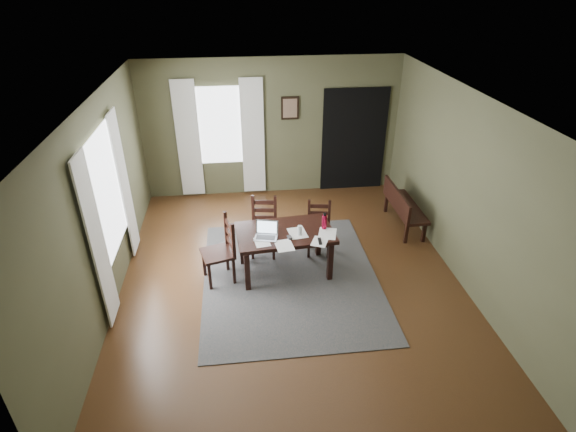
{
  "coord_description": "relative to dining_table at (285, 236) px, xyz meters",
  "views": [
    {
      "loc": [
        -0.67,
        -5.44,
        4.16
      ],
      "look_at": [
        0.0,
        0.3,
        0.9
      ],
      "focal_mm": 28.0,
      "sensor_mm": 36.0,
      "label": 1
    }
  ],
  "objects": [
    {
      "name": "water_bottle",
      "position": [
        0.59,
        0.01,
        0.21
      ],
      "size": [
        0.09,
        0.09,
        0.26
      ],
      "rotation": [
        0.0,
        0.0,
        -0.28
      ],
      "color": "maroon",
      "rests_on": "dining_table"
    },
    {
      "name": "curtain_back_left",
      "position": [
        -1.56,
        2.77,
        0.57
      ],
      "size": [
        0.44,
        0.03,
        2.3
      ],
      "color": "silver",
      "rests_on": "ground"
    },
    {
      "name": "paper_c",
      "position": [
        0.18,
        -0.07,
        0.09
      ],
      "size": [
        0.29,
        0.35,
        0.0
      ],
      "primitive_type": "cube",
      "rotation": [
        0.0,
        0.0,
        0.14
      ],
      "color": "white",
      "rests_on": "dining_table"
    },
    {
      "name": "chair_back_right",
      "position": [
        0.6,
        0.49,
        -0.2
      ],
      "size": [
        0.44,
        0.44,
        0.87
      ],
      "rotation": [
        0.0,
        0.0,
        -0.16
      ],
      "color": "black",
      "rests_on": "rug"
    },
    {
      "name": "doorway_back",
      "position": [
        1.71,
        2.8,
        0.42
      ],
      "size": [
        1.3,
        0.03,
        2.1
      ],
      "color": "black",
      "rests_on": "ground"
    },
    {
      "name": "paper_e",
      "position": [
        -0.05,
        -0.38,
        0.09
      ],
      "size": [
        0.28,
        0.34,
        0.0
      ],
      "primitive_type": "cube",
      "rotation": [
        0.0,
        0.0,
        0.13
      ],
      "color": "white",
      "rests_on": "dining_table"
    },
    {
      "name": "tv_remote",
      "position": [
        0.46,
        -0.34,
        0.1
      ],
      "size": [
        0.06,
        0.17,
        0.02
      ],
      "primitive_type": "cube",
      "rotation": [
        0.0,
        0.0,
        -0.06
      ],
      "color": "black",
      "rests_on": "dining_table"
    },
    {
      "name": "framed_picture",
      "position": [
        0.41,
        2.8,
        1.12
      ],
      "size": [
        0.34,
        0.03,
        0.44
      ],
      "color": "black",
      "rests_on": "ground"
    },
    {
      "name": "window_back",
      "position": [
        -0.94,
        2.8,
        0.82
      ],
      "size": [
        1.0,
        0.01,
        1.5
      ],
      "color": "white",
      "rests_on": "ground"
    },
    {
      "name": "computer_mouse",
      "position": [
        0.05,
        -0.2,
        0.1
      ],
      "size": [
        0.07,
        0.1,
        0.03
      ],
      "primitive_type": "cube",
      "rotation": [
        0.0,
        0.0,
        0.22
      ],
      "color": "#3F3F42",
      "rests_on": "dining_table"
    },
    {
      "name": "drinking_glass",
      "position": [
        0.2,
        -0.12,
        0.16
      ],
      "size": [
        0.08,
        0.08,
        0.14
      ],
      "primitive_type": "cylinder",
      "rotation": [
        0.0,
        0.0,
        0.17
      ],
      "color": "silver",
      "rests_on": "dining_table"
    },
    {
      "name": "bench",
      "position": [
        2.22,
        1.13,
        -0.2
      ],
      "size": [
        0.41,
        1.29,
        0.73
      ],
      "rotation": [
        0.0,
        0.0,
        1.57
      ],
      "color": "black",
      "rests_on": "ground"
    },
    {
      "name": "dining_table",
      "position": [
        0.0,
        0.0,
        0.0
      ],
      "size": [
        1.49,
        0.97,
        0.71
      ],
      "rotation": [
        0.0,
        0.0,
        0.09
      ],
      "color": "black",
      "rests_on": "rug"
    },
    {
      "name": "ground",
      "position": [
        0.06,
        -0.17,
        -0.64
      ],
      "size": [
        5.0,
        6.0,
        0.01
      ],
      "color": "#492C16"
    },
    {
      "name": "paper_b",
      "position": [
        0.46,
        -0.34,
        0.09
      ],
      "size": [
        0.3,
        0.33,
        0.0
      ],
      "primitive_type": "cube",
      "rotation": [
        0.0,
        0.0,
        -0.41
      ],
      "color": "white",
      "rests_on": "dining_table"
    },
    {
      "name": "curtain_left_far",
      "position": [
        -2.38,
        0.85,
        0.57
      ],
      "size": [
        0.03,
        0.48,
        2.3
      ],
      "color": "silver",
      "rests_on": "ground"
    },
    {
      "name": "curtain_back_right",
      "position": [
        -0.32,
        2.77,
        0.57
      ],
      "size": [
        0.44,
        0.03,
        2.3
      ],
      "color": "silver",
      "rests_on": "ground"
    },
    {
      "name": "paper_a",
      "position": [
        -0.35,
        -0.25,
        0.09
      ],
      "size": [
        0.24,
        0.29,
        0.0
      ],
      "primitive_type": "cube",
      "rotation": [
        0.0,
        0.0,
        0.14
      ],
      "color": "white",
      "rests_on": "dining_table"
    },
    {
      "name": "curtain_left_near",
      "position": [
        -2.38,
        -0.79,
        0.57
      ],
      "size": [
        0.03,
        0.48,
        2.3
      ],
      "color": "silver",
      "rests_on": "ground"
    },
    {
      "name": "window_left",
      "position": [
        -2.41,
        0.03,
        0.82
      ],
      "size": [
        0.01,
        1.3,
        1.7
      ],
      "color": "white",
      "rests_on": "ground"
    },
    {
      "name": "paper_d",
      "position": [
        0.61,
        -0.14,
        0.09
      ],
      "size": [
        0.33,
        0.38,
        0.0
      ],
      "primitive_type": "cube",
      "rotation": [
        0.0,
        0.0,
        -0.28
      ],
      "color": "white",
      "rests_on": "dining_table"
    },
    {
      "name": "rug",
      "position": [
        0.06,
        -0.17,
        -0.63
      ],
      "size": [
        2.6,
        3.2,
        0.01
      ],
      "color": "#404040",
      "rests_on": "ground"
    },
    {
      "name": "chair_end",
      "position": [
        -0.95,
        -0.08,
        -0.13
      ],
      "size": [
        0.55,
        0.55,
        1.02
      ],
      "rotation": [
        0.0,
        0.0,
        -1.29
      ],
      "color": "black",
      "rests_on": "rug"
    },
    {
      "name": "laptop",
      "position": [
        -0.28,
        -0.1,
        0.15
      ],
      "size": [
        0.37,
        0.32,
        0.22
      ],
      "rotation": [
        0.0,
        0.0,
        -0.23
      ],
      "color": "#B7B7BC",
      "rests_on": "dining_table"
    },
    {
      "name": "room_shell",
      "position": [
        0.06,
        -0.17,
        1.17
      ],
      "size": [
        5.02,
        6.02,
        2.71
      ],
      "color": "#4B4C32",
      "rests_on": "ground"
    },
    {
      "name": "chair_back_left",
      "position": [
        -0.28,
        0.57,
        -0.16
      ],
      "size": [
        0.48,
        0.48,
        0.96
      ],
      "rotation": [
        0.0,
        0.0,
        -0.16
      ],
      "color": "black",
      "rests_on": "rug"
    }
  ]
}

